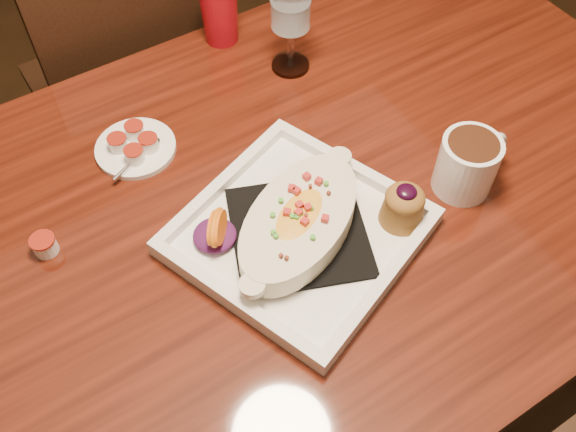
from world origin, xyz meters
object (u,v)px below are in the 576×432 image
chair_far (137,88)px  table (277,239)px  goblet (291,10)px  saucer (135,147)px  plate (306,225)px  red_tumbler (220,12)px  coffee_mug (469,162)px

chair_far → table: bearing=90.0°
chair_far → goblet: size_ratio=5.25×
chair_far → saucer: size_ratio=6.94×
plate → saucer: bearing=95.5°
plate → table: bearing=73.4°
red_tumbler → goblet: bearing=-63.9°
plate → coffee_mug: coffee_mug is taller
coffee_mug → goblet: (-0.08, 0.39, 0.07)m
goblet → red_tumbler: size_ratio=1.46×
chair_far → plate: chair_far is taller
table → plate: 0.15m
chair_far → coffee_mug: size_ratio=7.11×
table → coffee_mug: size_ratio=11.47×
saucer → red_tumbler: 0.32m
table → goblet: size_ratio=8.46×
saucer → coffee_mug: bearing=-39.8°
chair_far → red_tumbler: size_ratio=7.64×
plate → coffee_mug: size_ratio=3.10×
plate → coffee_mug: bearing=-30.9°
table → red_tumbler: red_tumbler is taller
plate → goblet: (0.19, 0.34, 0.09)m
goblet → chair_far: bearing=117.6°
table → saucer: saucer is taller
saucer → red_tumbler: bearing=34.5°
table → chair_far: (-0.00, 0.63, -0.15)m
coffee_mug → red_tumbler: (-0.15, 0.53, 0.01)m
goblet → red_tumbler: goblet is taller
chair_far → plate: size_ratio=2.29×
chair_far → coffee_mug: chair_far is taller
plate → saucer: (-0.14, 0.29, -0.02)m
chair_far → coffee_mug: (0.27, -0.76, 0.30)m
table → goblet: goblet is taller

